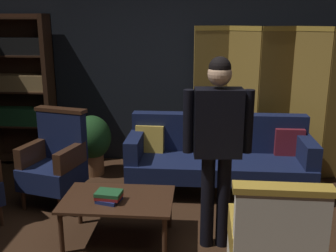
{
  "coord_description": "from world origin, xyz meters",
  "views": [
    {
      "loc": [
        0.31,
        -3.05,
        2.01
      ],
      "look_at": [
        0.0,
        0.8,
        0.95
      ],
      "focal_mm": 42.69,
      "sensor_mm": 36.0,
      "label": 1
    }
  ],
  "objects_px": {
    "book_red_leather": "(109,196)",
    "armchair_gilt_accent": "(273,252)",
    "coffee_table": "(118,203)",
    "bookshelf": "(20,87)",
    "book_green_cloth": "(109,193)",
    "folding_screen": "(275,99)",
    "book_navy_cloth": "(109,200)",
    "velvet_couch": "(219,153)",
    "standing_figure": "(218,137)",
    "armchair_wing_right": "(55,160)",
    "potted_plant": "(92,141)"
  },
  "relations": [
    {
      "from": "velvet_couch",
      "to": "armchair_wing_right",
      "type": "relative_size",
      "value": 2.04
    },
    {
      "from": "bookshelf",
      "to": "potted_plant",
      "type": "xyz_separation_m",
      "value": [
        1.08,
        -0.4,
        -0.62
      ]
    },
    {
      "from": "book_red_leather",
      "to": "folding_screen",
      "type": "bearing_deg",
      "value": 47.63
    },
    {
      "from": "potted_plant",
      "to": "book_green_cloth",
      "type": "relative_size",
      "value": 3.53
    },
    {
      "from": "coffee_table",
      "to": "book_navy_cloth",
      "type": "relative_size",
      "value": 5.3
    },
    {
      "from": "standing_figure",
      "to": "book_green_cloth",
      "type": "relative_size",
      "value": 7.62
    },
    {
      "from": "coffee_table",
      "to": "book_green_cloth",
      "type": "distance_m",
      "value": 0.16
    },
    {
      "from": "armchair_gilt_accent",
      "to": "book_green_cloth",
      "type": "distance_m",
      "value": 1.52
    },
    {
      "from": "velvet_couch",
      "to": "standing_figure",
      "type": "relative_size",
      "value": 1.25
    },
    {
      "from": "bookshelf",
      "to": "coffee_table",
      "type": "distance_m",
      "value": 2.72
    },
    {
      "from": "armchair_gilt_accent",
      "to": "book_navy_cloth",
      "type": "xyz_separation_m",
      "value": [
        -1.29,
        0.8,
        -0.05
      ]
    },
    {
      "from": "folding_screen",
      "to": "book_red_leather",
      "type": "relative_size",
      "value": 9.65
    },
    {
      "from": "coffee_table",
      "to": "book_navy_cloth",
      "type": "height_order",
      "value": "book_navy_cloth"
    },
    {
      "from": "coffee_table",
      "to": "potted_plant",
      "type": "bearing_deg",
      "value": 112.7
    },
    {
      "from": "bookshelf",
      "to": "folding_screen",
      "type": "bearing_deg",
      "value": -2.07
    },
    {
      "from": "folding_screen",
      "to": "armchair_wing_right",
      "type": "distance_m",
      "value": 2.8
    },
    {
      "from": "book_red_leather",
      "to": "armchair_gilt_accent",
      "type": "bearing_deg",
      "value": -31.83
    },
    {
      "from": "bookshelf",
      "to": "book_green_cloth",
      "type": "relative_size",
      "value": 9.18
    },
    {
      "from": "coffee_table",
      "to": "book_green_cloth",
      "type": "relative_size",
      "value": 4.48
    },
    {
      "from": "bookshelf",
      "to": "velvet_couch",
      "type": "distance_m",
      "value": 2.87
    },
    {
      "from": "coffee_table",
      "to": "book_red_leather",
      "type": "height_order",
      "value": "book_red_leather"
    },
    {
      "from": "coffee_table",
      "to": "book_navy_cloth",
      "type": "bearing_deg",
      "value": -131.35
    },
    {
      "from": "folding_screen",
      "to": "book_green_cloth",
      "type": "xyz_separation_m",
      "value": [
        -1.75,
        -1.92,
        -0.49
      ]
    },
    {
      "from": "potted_plant",
      "to": "bookshelf",
      "type": "bearing_deg",
      "value": 159.82
    },
    {
      "from": "standing_figure",
      "to": "potted_plant",
      "type": "distance_m",
      "value": 2.28
    },
    {
      "from": "coffee_table",
      "to": "armchair_gilt_accent",
      "type": "height_order",
      "value": "armchair_gilt_accent"
    },
    {
      "from": "armchair_wing_right",
      "to": "potted_plant",
      "type": "distance_m",
      "value": 0.85
    },
    {
      "from": "armchair_gilt_accent",
      "to": "book_red_leather",
      "type": "distance_m",
      "value": 1.52
    },
    {
      "from": "coffee_table",
      "to": "armchair_gilt_accent",
      "type": "distance_m",
      "value": 1.52
    },
    {
      "from": "coffee_table",
      "to": "velvet_couch",
      "type": "bearing_deg",
      "value": 51.93
    },
    {
      "from": "bookshelf",
      "to": "armchair_gilt_accent",
      "type": "xyz_separation_m",
      "value": [
        2.97,
        -2.84,
        -0.59
      ]
    },
    {
      "from": "armchair_gilt_accent",
      "to": "standing_figure",
      "type": "distance_m",
      "value": 1.07
    },
    {
      "from": "velvet_couch",
      "to": "potted_plant",
      "type": "distance_m",
      "value": 1.65
    },
    {
      "from": "velvet_couch",
      "to": "book_green_cloth",
      "type": "xyz_separation_m",
      "value": [
        -1.03,
        -1.3,
        0.05
      ]
    },
    {
      "from": "folding_screen",
      "to": "velvet_couch",
      "type": "bearing_deg",
      "value": -139.54
    },
    {
      "from": "coffee_table",
      "to": "book_green_cloth",
      "type": "bearing_deg",
      "value": -131.35
    },
    {
      "from": "armchair_wing_right",
      "to": "book_red_leather",
      "type": "xyz_separation_m",
      "value": [
        0.78,
        -0.81,
        -0.02
      ]
    },
    {
      "from": "armchair_gilt_accent",
      "to": "armchair_wing_right",
      "type": "distance_m",
      "value": 2.63
    },
    {
      "from": "armchair_gilt_accent",
      "to": "potted_plant",
      "type": "height_order",
      "value": "armchair_gilt_accent"
    },
    {
      "from": "book_red_leather",
      "to": "book_navy_cloth",
      "type": "bearing_deg",
      "value": 0.0
    },
    {
      "from": "coffee_table",
      "to": "potted_plant",
      "type": "relative_size",
      "value": 1.27
    },
    {
      "from": "book_green_cloth",
      "to": "velvet_couch",
      "type": "bearing_deg",
      "value": 51.74
    },
    {
      "from": "armchair_wing_right",
      "to": "book_red_leather",
      "type": "distance_m",
      "value": 1.13
    },
    {
      "from": "armchair_wing_right",
      "to": "potted_plant",
      "type": "bearing_deg",
      "value": 77.36
    },
    {
      "from": "armchair_gilt_accent",
      "to": "coffee_table",
      "type": "bearing_deg",
      "value": 144.54
    },
    {
      "from": "bookshelf",
      "to": "book_green_cloth",
      "type": "distance_m",
      "value": 2.7
    },
    {
      "from": "standing_figure",
      "to": "coffee_table",
      "type": "bearing_deg",
      "value": 179.15
    },
    {
      "from": "folding_screen",
      "to": "armchair_gilt_accent",
      "type": "distance_m",
      "value": 2.8
    },
    {
      "from": "bookshelf",
      "to": "standing_figure",
      "type": "height_order",
      "value": "bookshelf"
    },
    {
      "from": "armchair_gilt_accent",
      "to": "book_navy_cloth",
      "type": "distance_m",
      "value": 1.52
    }
  ]
}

